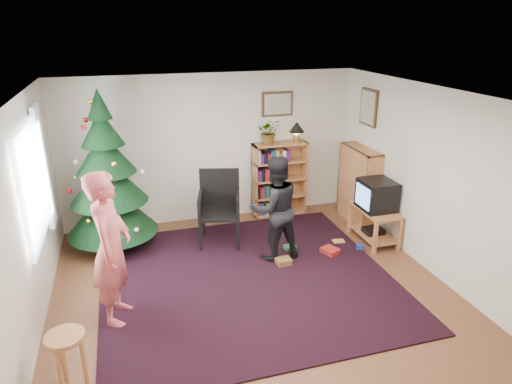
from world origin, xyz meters
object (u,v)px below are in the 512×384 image
object	(u,v)px
picture_right	(369,107)
bookshelf_right	(359,185)
christmas_tree	(108,185)
tv_stand	(374,222)
bookshelf_back	(279,178)
person_by_chair	(275,209)
stool	(66,348)
picture_back	(277,104)
armchair	(218,203)
person_standing	(111,248)
table_lamp	(297,128)
potted_plant	(269,132)
crt_tv	(377,195)

from	to	relation	value
picture_right	bookshelf_right	bearing A→B (deg)	-137.66
christmas_tree	tv_stand	world-z (taller)	christmas_tree
bookshelf_back	person_by_chair	world-z (taller)	person_by_chair
bookshelf_right	stool	distance (m)	5.21
picture_back	christmas_tree	size ratio (longest dim) A/B	0.23
picture_back	bookshelf_right	distance (m)	1.95
armchair	christmas_tree	bearing A→B (deg)	-173.12
stool	person_standing	xyz separation A→B (m)	(0.44, 1.02, 0.44)
picture_right	tv_stand	distance (m)	1.88
christmas_tree	stool	size ratio (longest dim) A/B	4.02
person_standing	christmas_tree	bearing A→B (deg)	13.89
tv_stand	person_standing	world-z (taller)	person_standing
bookshelf_back	christmas_tree	bearing A→B (deg)	-169.37
bookshelf_right	armchair	bearing A→B (deg)	90.65
christmas_tree	person_by_chair	size ratio (longest dim) A/B	1.56
tv_stand	table_lamp	bearing A→B (deg)	116.96
bookshelf_back	tv_stand	xyz separation A→B (m)	(1.06, -1.49, -0.34)
person_standing	potted_plant	bearing A→B (deg)	-34.50
bookshelf_back	table_lamp	distance (m)	0.92
christmas_tree	picture_right	bearing A→B (deg)	-0.73
crt_tv	tv_stand	bearing A→B (deg)	-0.00
tv_stand	picture_right	bearing A→B (deg)	74.12
picture_right	christmas_tree	size ratio (longest dim) A/B	0.25
picture_back	tv_stand	size ratio (longest dim) A/B	0.65
tv_stand	potted_plant	xyz separation A→B (m)	(-1.26, 1.49, 1.19)
picture_right	potted_plant	distance (m)	1.68
crt_tv	table_lamp	distance (m)	1.83
crt_tv	picture_back	bearing A→B (deg)	123.35
picture_right	crt_tv	bearing A→B (deg)	-106.05
bookshelf_back	bookshelf_right	world-z (taller)	same
picture_right	potted_plant	size ratio (longest dim) A/B	1.40
christmas_tree	armchair	bearing A→B (deg)	-7.35
stool	table_lamp	size ratio (longest dim) A/B	1.70
bookshelf_back	person_by_chair	bearing A→B (deg)	-111.68
crt_tv	potted_plant	bearing A→B (deg)	130.14
person_standing	bookshelf_back	bearing A→B (deg)	-36.59
bookshelf_right	person_by_chair	bearing A→B (deg)	115.11
person_by_chair	table_lamp	world-z (taller)	table_lamp
picture_right	armchair	world-z (taller)	picture_right
stool	potted_plant	xyz separation A→B (m)	(3.07, 3.43, 1.05)
person_by_chair	table_lamp	size ratio (longest dim) A/B	4.39
picture_back	person_by_chair	world-z (taller)	picture_back
bookshelf_back	person_by_chair	xyz separation A→B (m)	(-0.62, -1.55, 0.11)
table_lamp	picture_right	bearing A→B (deg)	-30.26
christmas_tree	table_lamp	xyz separation A→B (m)	(3.16, 0.54, 0.53)
picture_back	crt_tv	xyz separation A→B (m)	(1.07, -1.62, -1.17)
bookshelf_right	potted_plant	bearing A→B (deg)	62.61
bookshelf_back	person_by_chair	distance (m)	1.68
bookshelf_right	potted_plant	xyz separation A→B (m)	(-1.38, 0.71, 0.85)
tv_stand	person_standing	bearing A→B (deg)	-166.62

